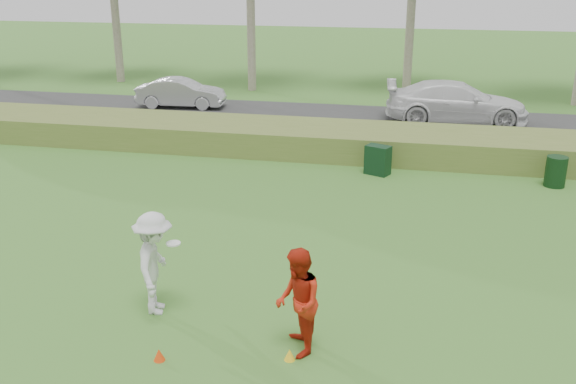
% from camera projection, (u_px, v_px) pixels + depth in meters
% --- Properties ---
extents(ground, '(120.00, 120.00, 0.00)m').
position_uv_depth(ground, '(242.00, 332.00, 11.62)').
color(ground, '#346D24').
rests_on(ground, ground).
extents(reed_strip, '(80.00, 3.00, 0.90)m').
position_uv_depth(reed_strip, '(335.00, 140.00, 22.53)').
color(reed_strip, '#576D2B').
rests_on(reed_strip, ground).
extents(park_road, '(80.00, 6.00, 0.06)m').
position_uv_depth(park_road, '(352.00, 120.00, 27.28)').
color(park_road, '#2D2D2D').
rests_on(park_road, ground).
extents(player_white, '(1.04, 1.43, 2.01)m').
position_uv_depth(player_white, '(155.00, 263.00, 11.99)').
color(player_white, silver).
rests_on(player_white, ground).
extents(player_red, '(0.97, 1.10, 1.90)m').
position_uv_depth(player_red, '(298.00, 302.00, 10.72)').
color(player_red, red).
rests_on(player_red, ground).
extents(cone_orange, '(0.20, 0.20, 0.21)m').
position_uv_depth(cone_orange, '(159.00, 355.00, 10.75)').
color(cone_orange, '#EE3F0C').
rests_on(cone_orange, ground).
extents(cone_yellow, '(0.19, 0.19, 0.21)m').
position_uv_depth(cone_yellow, '(290.00, 355.00, 10.76)').
color(cone_yellow, yellow).
rests_on(cone_yellow, ground).
extents(utility_cabinet, '(0.87, 0.72, 0.93)m').
position_uv_depth(utility_cabinet, '(378.00, 160.00, 20.21)').
color(utility_cabinet, black).
rests_on(utility_cabinet, ground).
extents(trash_bin, '(0.80, 0.80, 0.92)m').
position_uv_depth(trash_bin, '(556.00, 172.00, 19.10)').
color(trash_bin, black).
rests_on(trash_bin, ground).
extents(car_mid, '(4.12, 1.77, 1.32)m').
position_uv_depth(car_mid, '(181.00, 93.00, 29.43)').
color(car_mid, silver).
rests_on(car_mid, park_road).
extents(car_right, '(5.93, 2.75, 1.68)m').
position_uv_depth(car_right, '(456.00, 102.00, 26.57)').
color(car_right, white).
rests_on(car_right, park_road).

